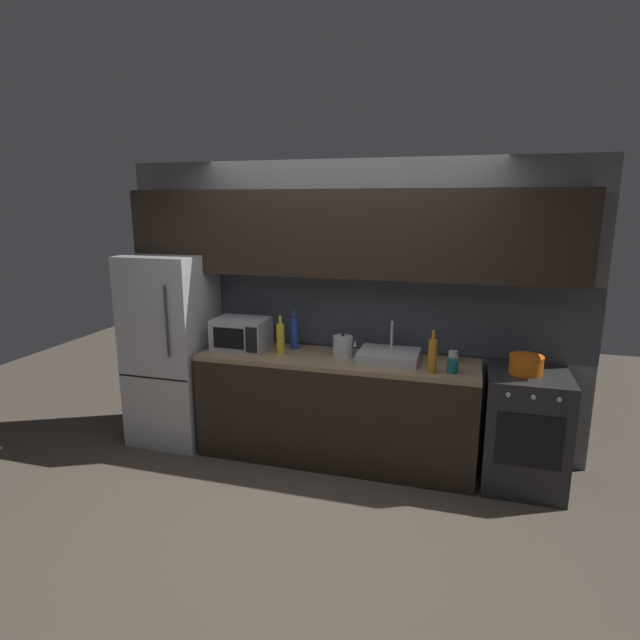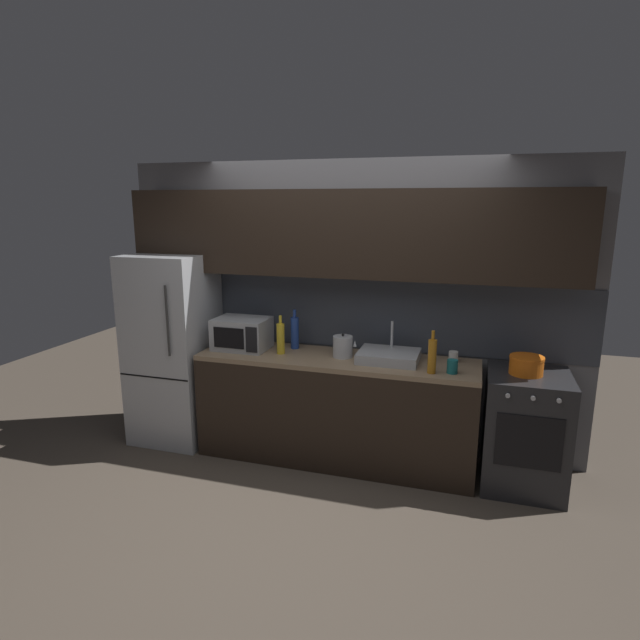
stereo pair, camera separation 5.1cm
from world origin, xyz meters
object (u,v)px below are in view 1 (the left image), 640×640
Objects in this scene: refrigerator at (173,349)px; wine_bottle_amber at (433,355)px; wine_bottle_yellow at (281,338)px; oven_range at (525,430)px; kettle at (343,346)px; microwave at (242,334)px; mug_white at (453,356)px; wine_bottle_blue at (294,332)px; mug_teal at (453,366)px; cooking_pot at (526,364)px.

wine_bottle_amber is (2.32, -0.18, 0.18)m from refrigerator.
refrigerator reaches higher than wine_bottle_yellow.
refrigerator is 1.89× the size of oven_range.
oven_range is 4.49× the size of kettle.
mug_white is (1.78, 0.13, -0.09)m from microwave.
mug_white is (0.14, 0.33, -0.09)m from wine_bottle_amber.
wine_bottle_blue reaches higher than oven_range.
mug_teal is 0.29m from mug_white.
kettle is 0.53m from wine_bottle_yellow.
refrigerator reaches higher than mug_white.
wine_bottle_yellow reaches higher than mug_white.
mug_teal reaches higher than oven_range.
wine_bottle_amber is 1.25m from wine_bottle_blue.
cooking_pot is at bearing 0.00° from refrigerator.
wine_bottle_blue is at bearing 175.17° from oven_range.
refrigerator is 0.70m from microwave.
refrigerator is at bearing -171.83° from wine_bottle_blue.
microwave is at bearing 173.23° from wine_bottle_amber.
wine_bottle_yellow reaches higher than mug_teal.
oven_range is 0.52m from cooking_pot.
oven_range is at bearing -2.48° from cooking_pot.
wine_bottle_amber reaches higher than microwave.
cooking_pot reaches higher than oven_range.
refrigerator reaches higher than wine_bottle_blue.
mug_white is (1.41, 0.18, -0.09)m from wine_bottle_yellow.
wine_bottle_amber is at bearing -4.35° from refrigerator.
microwave is at bearing 179.52° from oven_range.
mug_white is (0.88, 0.12, -0.05)m from kettle.
mug_white is at bearing 66.65° from wine_bottle_amber.
mug_white is (1.35, -0.01, -0.10)m from wine_bottle_blue.
microwave reaches higher than oven_range.
refrigerator is 5.23× the size of wine_bottle_amber.
wine_bottle_blue is 3.33× the size of mug_teal.
microwave is 0.38m from wine_bottle_yellow.
wine_bottle_yellow is 1.33× the size of cooking_pot.
kettle is 0.90m from mug_teal.
wine_bottle_amber reaches higher than cooking_pot.
oven_range is 0.76m from mug_white.
wine_bottle_blue is 3.96× the size of mug_white.
mug_white reaches higher than oven_range.
wine_bottle_amber is at bearing -6.78° from wine_bottle_yellow.
refrigerator is 2.47m from mug_teal.
mug_white is at bearing 7.87° from kettle.
wine_bottle_blue is at bearing 167.59° from mug_teal.
wine_bottle_amber is at bearing -165.32° from cooking_pot.
cooking_pot is (1.41, -0.03, -0.02)m from kettle.
refrigerator is 2.33m from wine_bottle_amber.
kettle reaches higher than cooking_pot.
refrigerator is 5.21× the size of wine_bottle_yellow.
mug_white is at bearing 164.09° from cooking_pot.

